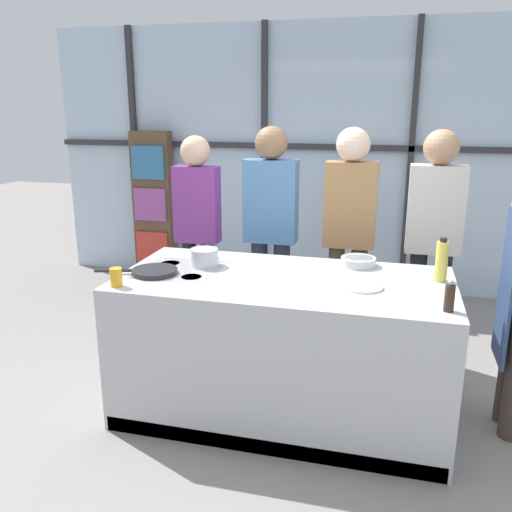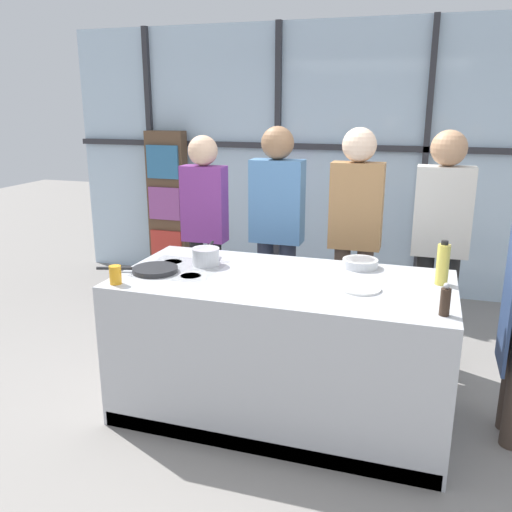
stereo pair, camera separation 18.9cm
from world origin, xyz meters
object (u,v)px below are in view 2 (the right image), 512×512
object	(u,v)px
mixing_bowl	(360,263)
oil_bottle	(443,264)
juice_glass_near	(115,275)
frying_pan	(154,269)
spectator_center_right	(355,227)
white_plate	(360,288)
spectator_center_left	(277,224)
spectator_far_right	(441,234)
spectator_far_left	(205,222)
pepper_grinder	(445,301)
saucepan	(206,256)

from	to	relation	value
mixing_bowl	oil_bottle	bearing A→B (deg)	-21.63
juice_glass_near	frying_pan	bearing A→B (deg)	69.33
mixing_bowl	spectator_center_right	bearing A→B (deg)	101.32
white_plate	mixing_bowl	xyz separation A→B (m)	(-0.06, 0.45, 0.02)
frying_pan	white_plate	world-z (taller)	frying_pan
spectator_center_left	spectator_far_right	size ratio (longest dim) A/B	1.01
spectator_center_left	white_plate	size ratio (longest dim) A/B	7.59
spectator_far_left	mixing_bowl	bearing A→B (deg)	156.80
frying_pan	juice_glass_near	bearing A→B (deg)	-110.67
pepper_grinder	juice_glass_near	world-z (taller)	pepper_grinder
spectator_center_right	pepper_grinder	size ratio (longest dim) A/B	10.32
spectator_center_left	juice_glass_near	xyz separation A→B (m)	(-0.63, -1.37, -0.07)
spectator_center_left	spectator_far_right	bearing A→B (deg)	180.00
spectator_center_left	pepper_grinder	size ratio (longest dim) A/B	10.33
frying_pan	white_plate	distance (m)	1.32
spectator_center_right	juice_glass_near	size ratio (longest dim) A/B	16.05
frying_pan	juice_glass_near	world-z (taller)	juice_glass_near
juice_glass_near	spectator_far_left	bearing A→B (deg)	89.84
white_plate	oil_bottle	xyz separation A→B (m)	(0.45, 0.25, 0.12)
oil_bottle	mixing_bowl	bearing A→B (deg)	158.37
spectator_far_right	white_plate	distance (m)	1.13
spectator_far_left	spectator_center_left	world-z (taller)	spectator_center_left
saucepan	white_plate	bearing A→B (deg)	-10.41
spectator_far_left	white_plate	bearing A→B (deg)	143.99
frying_pan	mixing_bowl	size ratio (longest dim) A/B	2.19
saucepan	oil_bottle	bearing A→B (deg)	1.98
mixing_bowl	pepper_grinder	xyz separation A→B (m)	(0.52, -0.72, 0.05)
spectator_center_left	oil_bottle	size ratio (longest dim) A/B	6.68
saucepan	juice_glass_near	size ratio (longest dim) A/B	3.03
spectator_far_left	frying_pan	distance (m)	1.10
spectator_far_right	mixing_bowl	world-z (taller)	spectator_far_right
saucepan	oil_bottle	size ratio (longest dim) A/B	1.26
spectator_far_right	spectator_center_right	bearing A→B (deg)	-0.00
white_plate	pepper_grinder	xyz separation A→B (m)	(0.46, -0.27, 0.07)
pepper_grinder	spectator_far_left	bearing A→B (deg)	145.32
spectator_center_right	white_plate	size ratio (longest dim) A/B	7.59
spectator_center_left	juice_glass_near	bearing A→B (deg)	65.50
spectator_far_right	white_plate	world-z (taller)	spectator_far_right
frying_pan	saucepan	xyz separation A→B (m)	(0.26, 0.25, 0.04)
frying_pan	oil_bottle	bearing A→B (deg)	9.84
spectator_center_right	saucepan	xyz separation A→B (m)	(-0.89, -0.84, -0.08)
pepper_grinder	spectator_far_right	bearing A→B (deg)	90.61
frying_pan	mixing_bowl	bearing A→B (deg)	22.00
mixing_bowl	juice_glass_near	world-z (taller)	juice_glass_near
saucepan	pepper_grinder	distance (m)	1.59
saucepan	white_plate	size ratio (longest dim) A/B	1.43
spectator_far_right	juice_glass_near	xyz separation A→B (m)	(-1.87, -1.37, -0.07)
spectator_far_right	frying_pan	bearing A→B (deg)	31.76
saucepan	pepper_grinder	size ratio (longest dim) A/B	1.95
spectator_far_left	pepper_grinder	distance (m)	2.29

